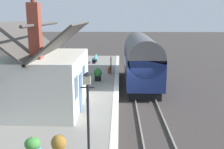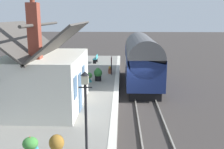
# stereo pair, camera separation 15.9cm
# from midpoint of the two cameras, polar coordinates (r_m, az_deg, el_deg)

# --- Properties ---
(ground_plane) EXTENTS (160.00, 160.00, 0.00)m
(ground_plane) POSITION_cam_midpoint_polar(r_m,az_deg,el_deg) (19.07, 4.72, -5.70)
(ground_plane) COLOR #383330
(platform) EXTENTS (32.00, 6.11, 0.83)m
(platform) POSITION_cam_midpoint_polar(r_m,az_deg,el_deg) (19.19, -7.49, -4.35)
(platform) COLOR gray
(platform) RESTS_ON ground
(platform_edge_coping) EXTENTS (32.00, 0.36, 0.02)m
(platform_edge_coping) POSITION_cam_midpoint_polar(r_m,az_deg,el_deg) (18.81, 1.17, -3.26)
(platform_edge_coping) COLOR beige
(platform_edge_coping) RESTS_ON platform
(rail_near) EXTENTS (52.00, 0.08, 0.14)m
(rail_near) POSITION_cam_midpoint_polar(r_m,az_deg,el_deg) (19.19, 9.58, -5.50)
(rail_near) COLOR gray
(rail_near) RESTS_ON ground
(rail_far) EXTENTS (52.00, 0.08, 0.14)m
(rail_far) POSITION_cam_midpoint_polar(r_m,az_deg,el_deg) (19.06, 5.27, -5.50)
(rail_far) COLOR gray
(rail_far) RESTS_ON ground
(train) EXTENTS (9.95, 2.73, 4.32)m
(train) POSITION_cam_midpoint_polar(r_m,az_deg,el_deg) (22.86, 6.60, 3.08)
(train) COLOR black
(train) RESTS_ON ground
(station_building) EXTENTS (6.47, 4.46, 6.14)m
(station_building) POSITION_cam_midpoint_polar(r_m,az_deg,el_deg) (15.61, -13.99, -0.77)
(station_building) COLOR silver
(station_building) RESTS_ON platform
(bench_mid_platform) EXTENTS (1.42, 0.50, 0.88)m
(bench_mid_platform) POSITION_cam_midpoint_polar(r_m,az_deg,el_deg) (29.38, -3.36, 3.46)
(bench_mid_platform) COLOR teal
(bench_mid_platform) RESTS_ON platform
(planter_by_door) EXTENTS (0.57, 0.57, 0.83)m
(planter_by_door) POSITION_cam_midpoint_polar(r_m,az_deg,el_deg) (10.42, -11.40, -14.68)
(planter_by_door) COLOR teal
(planter_by_door) RESTS_ON platform
(planter_edge_far) EXTENTS (0.58, 0.58, 0.82)m
(planter_edge_far) POSITION_cam_midpoint_polar(r_m,az_deg,el_deg) (10.65, -16.76, -14.51)
(planter_edge_far) COLOR black
(planter_edge_far) RESTS_ON platform
(planter_corner_building) EXTENTS (0.48, 0.48, 0.78)m
(planter_corner_building) POSITION_cam_midpoint_polar(r_m,az_deg,el_deg) (20.97, -4.72, -0.58)
(planter_corner_building) COLOR teal
(planter_corner_building) RESTS_ON platform
(planter_bench_left) EXTENTS (0.70, 0.32, 0.63)m
(planter_bench_left) POSITION_cam_midpoint_polar(r_m,az_deg,el_deg) (24.13, -0.23, 1.04)
(planter_bench_left) COLOR #9E5138
(planter_bench_left) RESTS_ON platform
(planter_edge_near) EXTENTS (0.39, 0.39, 0.77)m
(planter_edge_near) POSITION_cam_midpoint_polar(r_m,az_deg,el_deg) (22.76, -2.86, 0.55)
(planter_edge_near) COLOR black
(planter_edge_near) RESTS_ON platform
(planter_under_sign) EXTENTS (0.66, 0.66, 1.01)m
(planter_under_sign) POSITION_cam_midpoint_polar(r_m,az_deg,el_deg) (21.26, -2.82, 0.06)
(planter_under_sign) COLOR black
(planter_under_sign) RESTS_ON platform
(lamp_post_platform) EXTENTS (0.32, 0.50, 3.23)m
(lamp_post_platform) POSITION_cam_midpoint_polar(r_m,az_deg,el_deg) (9.59, -5.28, -4.86)
(lamp_post_platform) COLOR black
(lamp_post_platform) RESTS_ON platform
(station_sign_board) EXTENTS (0.96, 0.06, 1.57)m
(station_sign_board) POSITION_cam_midpoint_polar(r_m,az_deg,el_deg) (23.42, 0.06, 2.89)
(station_sign_board) COLOR black
(station_sign_board) RESTS_ON platform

